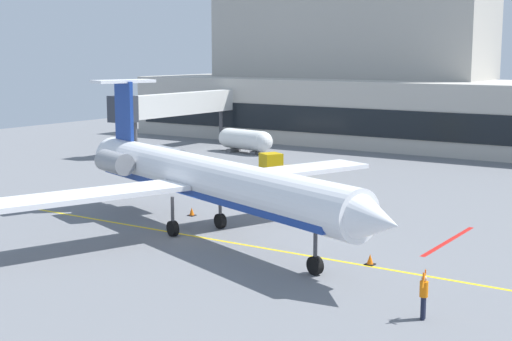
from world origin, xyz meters
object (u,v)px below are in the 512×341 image
object	(u,v)px
regional_jet	(203,178)
marshaller	(424,295)
fuel_tank	(245,140)
belt_loader	(278,168)

from	to	relation	value
regional_jet	marshaller	size ratio (longest dim) A/B	14.52
regional_jet	fuel_tank	distance (m)	36.08
regional_jet	fuel_tank	size ratio (longest dim) A/B	4.06
marshaller	regional_jet	bearing A→B (deg)	158.37
regional_jet	belt_loader	xyz separation A→B (m)	(-6.55, 18.59, -2.31)
belt_loader	marshaller	world-z (taller)	belt_loader
belt_loader	regional_jet	bearing A→B (deg)	-70.59
regional_jet	belt_loader	distance (m)	19.85
belt_loader	fuel_tank	size ratio (longest dim) A/B	0.59
belt_loader	fuel_tank	bearing A→B (deg)	133.93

